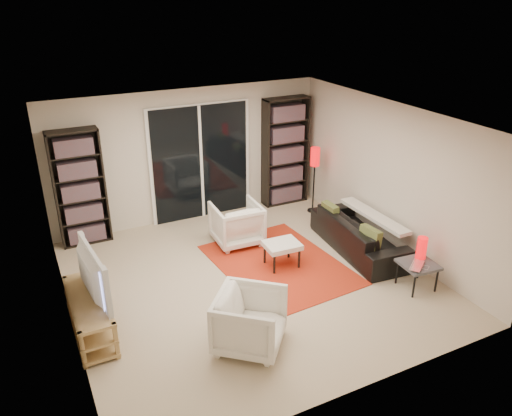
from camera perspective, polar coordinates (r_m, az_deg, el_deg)
The scene contains 20 objects.
floor at distance 7.49m, azimuth -0.70°, elevation -8.20°, with size 5.00×5.00×0.00m, color tan.
wall_back at distance 9.09m, azimuth -7.65°, elevation 5.95°, with size 5.00×0.02×2.40m, color beige.
wall_front at distance 5.06m, azimuth 11.85°, elevation -10.10°, with size 5.00×0.02×2.40m, color beige.
wall_left at distance 6.36m, azimuth -21.52°, elevation -3.86°, with size 0.02×5.00×2.40m, color beige.
wall_right at distance 8.24m, azimuth 15.14°, elevation 3.36°, with size 0.02×5.00×2.40m, color beige.
ceiling at distance 6.53m, azimuth -0.80°, elevation 9.90°, with size 5.00×5.00×0.02m, color white.
sliding_door at distance 9.17m, azimuth -6.34°, elevation 5.18°, with size 1.92×0.08×2.16m.
bookshelf_left at distance 8.62m, azimuth -19.49°, elevation 2.13°, with size 0.80×0.30×1.95m.
bookshelf_right at distance 9.74m, azimuth 3.39°, elevation 6.43°, with size 0.90×0.30×2.10m.
tv_stand at distance 6.66m, azimuth -18.45°, elevation -11.47°, with size 0.43×1.35×0.50m.
tv at distance 6.37m, azimuth -18.93°, elevation -7.31°, with size 1.13×0.15×0.65m, color black.
rug at distance 7.87m, azimuth 2.63°, elevation -6.44°, with size 1.74×2.35×0.01m, color red.
sofa at distance 8.33m, azimuth 11.70°, elevation -2.91°, with size 1.98×0.77×0.58m, color black.
armchair_back at distance 8.36m, azimuth -2.23°, elevation -1.78°, with size 0.76×0.78×0.71m, color white.
armchair_front at distance 6.07m, azimuth -0.69°, elevation -12.78°, with size 0.77×0.79×0.72m, color white.
ottoman at distance 7.68m, azimuth 2.99°, elevation -4.38°, with size 0.55×0.46×0.40m.
side_table at distance 7.50m, azimuth 18.04°, elevation -6.32°, with size 0.53×0.53×0.40m.
laptop at distance 7.36m, azimuth 18.29°, elevation -6.41°, with size 0.36×0.23×0.03m, color silver.
table_lamp at distance 7.55m, azimuth 18.41°, elevation -4.34°, with size 0.15×0.15×0.33m, color red.
floor_lamp at distance 9.37m, azimuth 6.73°, elevation 5.02°, with size 0.19×0.19×1.28m.
Camera 1 is at (-2.74, -5.70, 4.01)m, focal length 35.00 mm.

